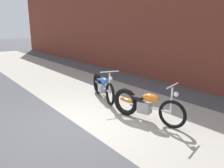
% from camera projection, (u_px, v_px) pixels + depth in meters
% --- Properties ---
extents(ground_plane, '(80.00, 80.00, 0.00)m').
position_uv_depth(ground_plane, '(77.00, 125.00, 5.46)').
color(ground_plane, '#47474C').
extents(sidewalk_slab, '(36.00, 3.50, 0.01)m').
position_uv_depth(sidewalk_slab, '(131.00, 109.00, 6.49)').
color(sidewalk_slab, '#9E998E').
rests_on(sidewalk_slab, ground).
extents(brick_building_wall, '(36.00, 0.50, 5.52)m').
position_uv_depth(brick_building_wall, '(207.00, 12.00, 7.83)').
color(brick_building_wall, brown).
rests_on(brick_building_wall, ground).
extents(motorcycle_blue, '(1.94, 0.83, 1.03)m').
position_uv_depth(motorcycle_blue, '(102.00, 86.00, 7.44)').
color(motorcycle_blue, black).
rests_on(motorcycle_blue, ground).
extents(motorcycle_orange, '(1.97, 0.75, 1.03)m').
position_uv_depth(motorcycle_orange, '(142.00, 105.00, 5.67)').
color(motorcycle_orange, black).
rests_on(motorcycle_orange, ground).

